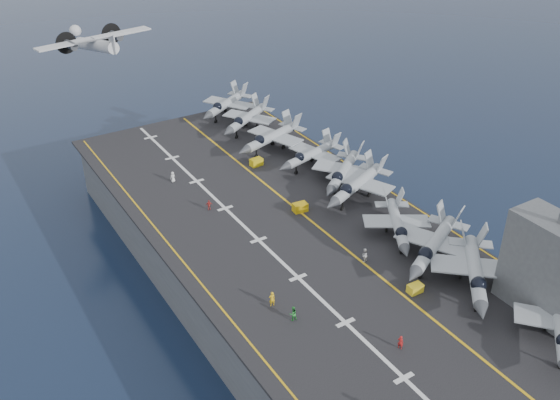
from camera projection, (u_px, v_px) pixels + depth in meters
ground at (294, 285)px, 94.42m from camera, size 500.00×500.00×0.00m
hull at (294, 258)px, 91.90m from camera, size 36.00×90.00×10.00m
flight_deck at (295, 229)px, 89.27m from camera, size 38.00×92.00×0.40m
foul_line at (312, 222)px, 90.52m from camera, size 0.35×90.00×0.02m
landing_centerline at (258, 240)px, 86.43m from camera, size 0.50×90.00×0.02m
deck_edge_port at (186, 265)px, 81.42m from camera, size 0.25×90.00×0.02m
deck_edge_stbd at (394, 194)px, 97.57m from camera, size 0.25×90.00×0.02m
island_superstructure at (552, 257)px, 70.20m from camera, size 5.00×10.00×15.00m
fighter_jet_1 at (475, 269)px, 76.01m from camera, size 18.59×19.04×5.55m
fighter_jet_2 at (434, 243)px, 80.89m from camera, size 18.99×16.71×5.52m
fighter_jet_3 at (398, 223)px, 85.82m from camera, size 15.17×16.63×4.81m
fighter_jet_4 at (358, 183)px, 95.06m from camera, size 18.30×15.51×5.39m
fighter_jet_5 at (343, 170)px, 98.81m from camera, size 18.19×17.17×5.26m
fighter_jet_6 at (312, 153)px, 104.51m from camera, size 15.77×12.42×4.83m
fighter_jet_7 at (272, 136)px, 109.97m from camera, size 17.83×14.63×5.33m
fighter_jet_8 at (247, 117)px, 117.40m from camera, size 17.95×16.35×5.19m
tow_cart_a at (415, 288)px, 76.32m from camera, size 1.87×1.24×1.11m
tow_cart_b at (300, 207)px, 92.81m from camera, size 2.25×1.58×1.28m
tow_cart_c at (256, 162)px, 105.69m from camera, size 2.17×1.52×1.24m
crew_1 at (272, 299)px, 73.91m from camera, size 1.32×0.99×2.02m
crew_2 at (293, 313)px, 71.74m from camera, size 1.20×0.86×1.88m
crew_4 at (209, 205)px, 93.00m from camera, size 1.18×0.99×1.66m
crew_5 at (173, 177)px, 100.51m from camera, size 1.21×0.95×1.79m
crew_6 at (400, 342)px, 67.77m from camera, size 1.12×1.27×1.76m
crew_7 at (364, 255)px, 81.65m from camera, size 1.37×1.14×1.96m
transport_plane at (96, 45)px, 114.94m from camera, size 24.48×18.70×5.26m
fighter_jet_9 at (226, 103)px, 123.63m from camera, size 17.95×16.35×5.19m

